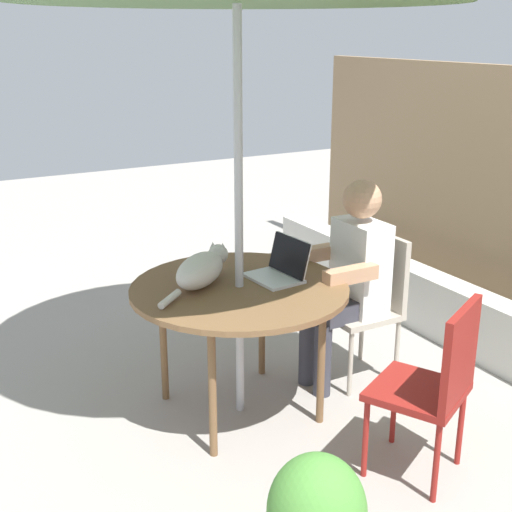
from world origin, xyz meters
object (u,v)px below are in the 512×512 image
Objects in this scene: patio_table at (239,295)px; laptop at (282,267)px; chair_occupied at (370,295)px; chair_empty at (437,378)px; person_seated at (350,273)px; cat at (202,269)px.

laptop is at bearing 91.04° from patio_table.
patio_table is 1.31× the size of chair_occupied.
patio_table is at bearing -152.47° from chair_empty.
laptop reaches higher than chair_occupied.
person_seated reaches higher than chair_empty.
chair_occupied is (0.00, 0.88, -0.17)m from patio_table.
person_seated is at bearing 90.00° from patio_table.
chair_empty is at bearing 31.31° from cat.
laptop is at bearing -90.44° from chair_occupied.
chair_empty is (0.96, -0.38, 0.00)m from chair_occupied.
chair_empty is at bearing -12.80° from person_seated.
patio_table is 1.31× the size of chair_empty.
person_seated reaches higher than patio_table.
laptop reaches higher than patio_table.
chair_occupied is at bearing 89.56° from laptop.
chair_occupied is 1.00× the size of chair_empty.
cat is (-0.12, -1.03, 0.30)m from chair_occupied.
cat is at bearing -97.86° from person_seated.
chair_empty is (0.96, 0.50, -0.17)m from patio_table.
person_seated is 3.79× the size of laptop.
person_seated is at bearing -90.00° from chair_occupied.
person_seated is at bearing 167.20° from chair_empty.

